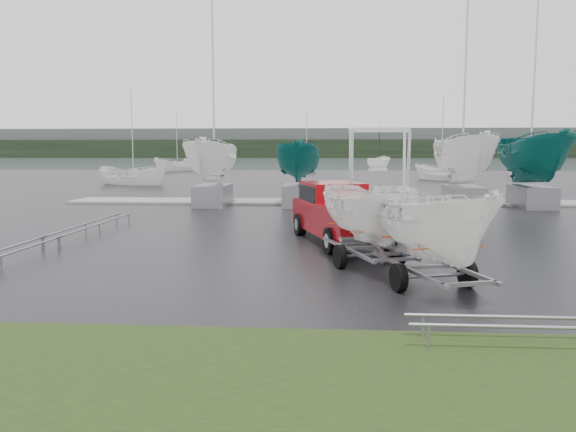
% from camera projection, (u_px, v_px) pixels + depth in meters
% --- Properties ---
extents(ground_plane, '(120.00, 120.00, 0.00)m').
position_uv_depth(ground_plane, '(350.00, 241.00, 18.18)').
color(ground_plane, black).
rests_on(ground_plane, ground).
extents(lake, '(300.00, 300.00, 0.00)m').
position_uv_depth(lake, '(331.00, 163.00, 117.22)').
color(lake, slate).
rests_on(lake, ground).
extents(grass_verge, '(40.00, 40.00, 0.00)m').
position_uv_depth(grass_verge, '(383.00, 379.00, 7.28)').
color(grass_verge, black).
rests_on(grass_verge, ground).
extents(dock, '(30.00, 3.00, 0.12)m').
position_uv_depth(dock, '(341.00, 202.00, 31.05)').
color(dock, gray).
rests_on(dock, ground).
extents(treeline, '(300.00, 8.00, 6.00)m').
position_uv_depth(treeline, '(330.00, 149.00, 186.19)').
color(treeline, black).
rests_on(treeline, ground).
extents(far_hill, '(300.00, 6.00, 10.00)m').
position_uv_depth(far_hill, '(330.00, 143.00, 193.88)').
color(far_hill, '#4C5651').
rests_on(far_hill, ground).
extents(pickup_truck, '(3.47, 5.94, 1.87)m').
position_uv_depth(pickup_truck, '(339.00, 211.00, 18.14)').
color(pickup_truck, maroon).
rests_on(pickup_truck, ground).
extents(trailer_hitched, '(2.18, 3.79, 5.05)m').
position_uv_depth(trailer_hitched, '(433.00, 161.00, 11.83)').
color(trailer_hitched, gray).
rests_on(trailer_hitched, ground).
extents(trailer_parked, '(2.29, 3.79, 4.74)m').
position_uv_depth(trailer_parked, '(368.00, 165.00, 14.17)').
color(trailer_parked, gray).
rests_on(trailer_parked, ground).
extents(boat_hoist, '(3.30, 2.18, 4.12)m').
position_uv_depth(boat_hoist, '(379.00, 155.00, 30.59)').
color(boat_hoist, silver).
rests_on(boat_hoist, ground).
extents(keelboat_0, '(2.38, 3.20, 10.55)m').
position_uv_depth(keelboat_0, '(212.00, 133.00, 29.09)').
color(keelboat_0, gray).
rests_on(keelboat_0, ground).
extents(keelboat_1, '(2.25, 3.20, 7.09)m').
position_uv_depth(keelboat_1, '(299.00, 138.00, 29.00)').
color(keelboat_1, gray).
rests_on(keelboat_1, ground).
extents(keelboat_2, '(2.63, 3.20, 10.80)m').
position_uv_depth(keelboat_2, '(466.00, 125.00, 28.14)').
color(keelboat_2, gray).
rests_on(keelboat_2, ground).
extents(keelboat_3, '(2.70, 3.20, 10.88)m').
position_uv_depth(keelboat_3, '(536.00, 122.00, 28.18)').
color(keelboat_3, gray).
rests_on(keelboat_3, ground).
extents(mast_rack_0, '(0.56, 6.50, 0.06)m').
position_uv_depth(mast_rack_0, '(92.00, 224.00, 19.75)').
color(mast_rack_0, gray).
rests_on(mast_rack_0, ground).
extents(moored_boat_0, '(3.46, 3.42, 11.49)m').
position_uv_depth(moored_boat_0, '(134.00, 184.00, 47.12)').
color(moored_boat_0, white).
rests_on(moored_boat_0, ground).
extents(moored_boat_1, '(2.65, 2.71, 11.34)m').
position_uv_depth(moored_boat_1, '(307.00, 172.00, 72.00)').
color(moored_boat_1, white).
rests_on(moored_boat_1, ground).
extents(moored_boat_2, '(3.41, 3.42, 11.17)m').
position_uv_depth(moored_boat_2, '(441.00, 180.00, 53.53)').
color(moored_boat_2, white).
rests_on(moored_boat_2, ground).
extents(moored_boat_3, '(2.83, 2.79, 10.99)m').
position_uv_depth(moored_boat_3, '(529.00, 175.00, 63.38)').
color(moored_boat_3, white).
rests_on(moored_boat_3, ground).
extents(moored_boat_4, '(3.94, 3.95, 11.68)m').
position_uv_depth(moored_boat_4, '(178.00, 171.00, 75.54)').
color(moored_boat_4, white).
rests_on(moored_boat_4, ground).
extents(moored_boat_5, '(3.61, 3.65, 11.59)m').
position_uv_depth(moored_boat_5, '(378.00, 167.00, 91.78)').
color(moored_boat_5, white).
rests_on(moored_boat_5, ground).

